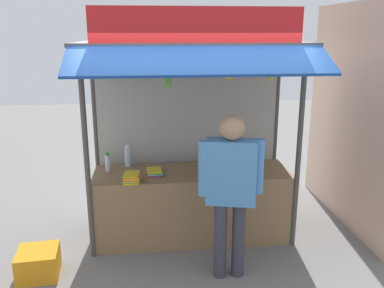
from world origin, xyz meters
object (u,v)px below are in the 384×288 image
(water_bottle_left, at_px, (233,158))
(plastic_crate, at_px, (38,263))
(water_bottle_rear_center, at_px, (128,156))
(vendor_person, at_px, (231,183))
(magazine_stack_front_right, at_px, (131,178))
(water_bottle_far_left, at_px, (108,162))
(banana_bunch_rightmost, at_px, (229,72))
(banana_bunch_inner_right, at_px, (168,80))
(banana_bunch_inner_left, at_px, (270,74))
(magazine_stack_front_left, at_px, (221,169))
(magazine_stack_back_left, at_px, (155,172))

(water_bottle_left, height_order, plastic_crate, water_bottle_left)
(water_bottle_rear_center, xyz_separation_m, plastic_crate, (-0.93, -1.00, -0.84))
(water_bottle_rear_center, height_order, vendor_person, vendor_person)
(magazine_stack_front_right, xyz_separation_m, vendor_person, (1.02, -0.65, 0.15))
(water_bottle_far_left, distance_m, water_bottle_rear_center, 0.28)
(banana_bunch_rightmost, height_order, plastic_crate, banana_bunch_rightmost)
(water_bottle_left, relative_size, banana_bunch_inner_right, 0.79)
(banana_bunch_rightmost, xyz_separation_m, banana_bunch_inner_right, (-0.64, -0.00, -0.07))
(banana_bunch_inner_left, relative_size, banana_bunch_inner_right, 0.80)
(banana_bunch_inner_left, bearing_deg, water_bottle_rear_center, 153.73)
(water_bottle_far_left, bearing_deg, vendor_person, -38.88)
(banana_bunch_rightmost, bearing_deg, vendor_person, -95.34)
(vendor_person, bearing_deg, magazine_stack_front_left, 98.91)
(water_bottle_far_left, distance_m, vendor_person, 1.69)
(water_bottle_rear_center, bearing_deg, banana_bunch_inner_left, -26.27)
(vendor_person, bearing_deg, water_bottle_far_left, 154.41)
(magazine_stack_back_left, relative_size, banana_bunch_rightmost, 1.08)
(banana_bunch_inner_right, height_order, plastic_crate, banana_bunch_inner_right)
(banana_bunch_rightmost, distance_m, vendor_person, 1.15)
(magazine_stack_front_left, distance_m, banana_bunch_inner_left, 1.36)
(magazine_stack_back_left, xyz_separation_m, banana_bunch_rightmost, (0.79, -0.42, 1.22))
(water_bottle_far_left, xyz_separation_m, plastic_crate, (-0.69, -0.85, -0.82))
(magazine_stack_front_right, bearing_deg, water_bottle_left, 17.52)
(magazine_stack_front_right, distance_m, vendor_person, 1.22)
(water_bottle_rear_center, distance_m, banana_bunch_inner_right, 1.38)
(magazine_stack_back_left, height_order, magazine_stack_front_left, magazine_stack_back_left)
(banana_bunch_inner_right, height_order, vendor_person, banana_bunch_inner_right)
(magazine_stack_front_left, relative_size, banana_bunch_inner_left, 1.15)
(magazine_stack_back_left, relative_size, magazine_stack_front_left, 0.89)
(banana_bunch_rightmost, distance_m, banana_bunch_inner_right, 0.64)
(plastic_crate, bearing_deg, magazine_stack_front_left, 18.98)
(magazine_stack_front_right, relative_size, banana_bunch_inner_right, 0.86)
(magazine_stack_front_right, bearing_deg, magazine_stack_front_left, 14.06)
(banana_bunch_rightmost, height_order, banana_bunch_inner_right, same)
(water_bottle_left, height_order, banana_bunch_inner_right, banana_bunch_inner_right)
(magazine_stack_front_left, distance_m, vendor_person, 0.94)
(water_bottle_left, height_order, magazine_stack_front_left, water_bottle_left)
(water_bottle_left, distance_m, plastic_crate, 2.54)
(banana_bunch_inner_left, distance_m, plastic_crate, 3.16)
(banana_bunch_rightmost, bearing_deg, magazine_stack_front_left, 86.55)
(vendor_person, height_order, plastic_crate, vendor_person)
(water_bottle_far_left, height_order, magazine_stack_front_left, water_bottle_far_left)
(water_bottle_far_left, xyz_separation_m, banana_bunch_inner_right, (0.72, -0.61, 1.07))
(vendor_person, bearing_deg, water_bottle_rear_center, 144.91)
(water_bottle_left, height_order, water_bottle_far_left, water_bottle_left)
(water_bottle_rear_center, bearing_deg, banana_bunch_inner_right, -57.70)
(water_bottle_rear_center, height_order, magazine_stack_back_left, water_bottle_rear_center)
(water_bottle_far_left, height_order, banana_bunch_rightmost, banana_bunch_rightmost)
(vendor_person, relative_size, plastic_crate, 4.20)
(banana_bunch_inner_left, bearing_deg, water_bottle_left, 111.21)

